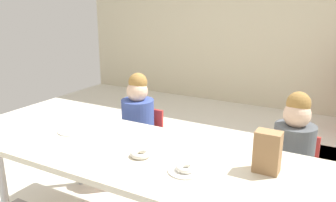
# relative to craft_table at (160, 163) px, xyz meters

# --- Properties ---
(ground_plane) EXTENTS (6.14, 5.41, 0.02)m
(ground_plane) POSITION_rel_craft_table_xyz_m (-0.11, 0.62, -0.58)
(ground_plane) COLOR silver
(back_wall) EXTENTS (6.14, 0.10, 2.70)m
(back_wall) POSITION_rel_craft_table_xyz_m (-0.12, 3.32, 0.78)
(back_wall) COLOR beige
(back_wall) RESTS_ON ground_plane
(craft_table) EXTENTS (2.09, 0.81, 0.61)m
(craft_table) POSITION_rel_craft_table_xyz_m (0.00, 0.00, 0.00)
(craft_table) COLOR beige
(craft_table) RESTS_ON ground_plane
(seated_child_near_camera) EXTENTS (0.32, 0.31, 0.92)m
(seated_child_near_camera) POSITION_rel_craft_table_xyz_m (-0.57, 0.64, -0.01)
(seated_child_near_camera) COLOR red
(seated_child_near_camera) RESTS_ON ground_plane
(seated_child_middle_seat) EXTENTS (0.32, 0.31, 0.92)m
(seated_child_middle_seat) POSITION_rel_craft_table_xyz_m (0.63, 0.64, -0.01)
(seated_child_middle_seat) COLOR red
(seated_child_middle_seat) RESTS_ON ground_plane
(paper_bag_brown) EXTENTS (0.13, 0.09, 0.22)m
(paper_bag_brown) POSITION_rel_craft_table_xyz_m (0.57, 0.10, 0.15)
(paper_bag_brown) COLOR #9E754C
(paper_bag_brown) RESTS_ON craft_table
(paper_plate_near_edge) EXTENTS (0.18, 0.18, 0.01)m
(paper_plate_near_edge) POSITION_rel_craft_table_xyz_m (0.21, -0.10, 0.05)
(paper_plate_near_edge) COLOR white
(paper_plate_near_edge) RESTS_ON craft_table
(paper_plate_center_table) EXTENTS (0.18, 0.18, 0.01)m
(paper_plate_center_table) POSITION_rel_craft_table_xyz_m (-0.71, 0.04, 0.05)
(paper_plate_center_table) COLOR white
(paper_plate_center_table) RESTS_ON craft_table
(donut_powdered_on_plate) EXTENTS (0.10, 0.10, 0.03)m
(donut_powdered_on_plate) POSITION_rel_craft_table_xyz_m (0.21, -0.10, 0.07)
(donut_powdered_on_plate) COLOR white
(donut_powdered_on_plate) RESTS_ON craft_table
(donut_powdered_loose) EXTENTS (0.12, 0.12, 0.03)m
(donut_powdered_loose) POSITION_rel_craft_table_xyz_m (-0.09, -0.06, 0.06)
(donut_powdered_loose) COLOR white
(donut_powdered_loose) RESTS_ON craft_table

